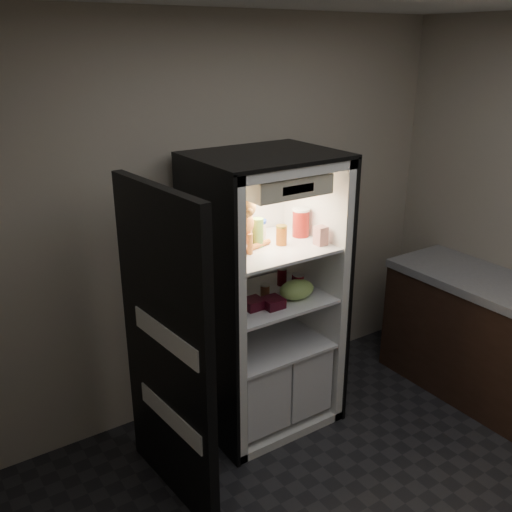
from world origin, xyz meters
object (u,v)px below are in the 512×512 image
(cream_carton, at_px, (321,236))
(soda_can_a, at_px, (282,277))
(tabby_cat, at_px, (238,226))
(soda_can_c, at_px, (298,284))
(grape_bag, at_px, (297,289))
(refrigerator, at_px, (262,313))
(mayo_tub, at_px, (259,230))
(condiment_jar, at_px, (265,290))
(parmesan_shaker, at_px, (258,233))
(berry_box_right, at_px, (273,303))
(soda_can_b, at_px, (296,282))
(salsa_jar, at_px, (281,235))
(berry_box_left, at_px, (253,304))
(pepper_jar, at_px, (301,222))

(cream_carton, relative_size, soda_can_a, 1.00)
(tabby_cat, height_order, soda_can_c, tabby_cat)
(tabby_cat, relative_size, soda_can_c, 2.94)
(soda_can_a, height_order, soda_can_c, soda_can_c)
(grape_bag, bearing_deg, refrigerator, 126.91)
(mayo_tub, bearing_deg, condiment_jar, -103.14)
(refrigerator, xyz_separation_m, soda_can_a, (0.19, 0.04, 0.21))
(condiment_jar, distance_m, grape_bag, 0.21)
(parmesan_shaker, bearing_deg, mayo_tub, 52.88)
(parmesan_shaker, relative_size, berry_box_right, 1.48)
(mayo_tub, distance_m, soda_can_b, 0.44)
(tabby_cat, relative_size, soda_can_a, 3.27)
(soda_can_b, distance_m, berry_box_right, 0.32)
(parmesan_shaker, bearing_deg, berry_box_right, -92.70)
(salsa_jar, bearing_deg, refrigerator, 134.25)
(soda_can_a, relative_size, soda_can_b, 1.06)
(condiment_jar, xyz_separation_m, berry_box_right, (-0.06, -0.16, -0.01))
(soda_can_c, bearing_deg, tabby_cat, 160.75)
(soda_can_a, bearing_deg, grape_bag, -101.89)
(salsa_jar, bearing_deg, parmesan_shaker, 159.41)
(cream_carton, height_order, soda_can_a, cream_carton)
(tabby_cat, height_order, mayo_tub, tabby_cat)
(tabby_cat, height_order, condiment_jar, tabby_cat)
(berry_box_right, bearing_deg, berry_box_left, 152.38)
(salsa_jar, distance_m, cream_carton, 0.25)
(refrigerator, xyz_separation_m, grape_bag, (0.14, -0.19, 0.21))
(pepper_jar, height_order, condiment_jar, pepper_jar)
(pepper_jar, relative_size, berry_box_right, 1.53)
(parmesan_shaker, xyz_separation_m, berry_box_right, (-0.01, -0.18, -0.41))
(soda_can_a, distance_m, grape_bag, 0.23)
(refrigerator, relative_size, berry_box_left, 15.51)
(parmesan_shaker, bearing_deg, berry_box_left, -133.81)
(soda_can_b, xyz_separation_m, berry_box_left, (-0.40, -0.08, -0.03))
(berry_box_left, height_order, berry_box_right, berry_box_right)
(tabby_cat, distance_m, mayo_tub, 0.23)
(tabby_cat, xyz_separation_m, soda_can_a, (0.37, 0.05, -0.44))
(pepper_jar, relative_size, soda_can_a, 1.56)
(grape_bag, bearing_deg, mayo_tub, 116.52)
(grape_bag, bearing_deg, pepper_jar, 47.98)
(pepper_jar, height_order, soda_can_c, pepper_jar)
(refrigerator, bearing_deg, grape_bag, -53.09)
(berry_box_right, bearing_deg, pepper_jar, 28.12)
(parmesan_shaker, bearing_deg, refrigerator, 32.67)
(parmesan_shaker, relative_size, condiment_jar, 2.17)
(salsa_jar, relative_size, condiment_jar, 1.51)
(parmesan_shaker, height_order, soda_can_c, parmesan_shaker)
(mayo_tub, bearing_deg, parmesan_shaker, -127.12)
(soda_can_a, bearing_deg, berry_box_right, -135.50)
(soda_can_c, bearing_deg, pepper_jar, 49.90)
(soda_can_c, relative_size, condiment_jar, 1.60)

